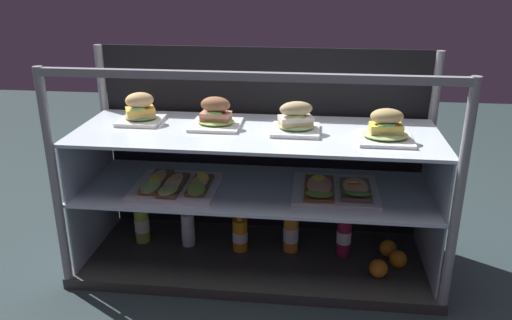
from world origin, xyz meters
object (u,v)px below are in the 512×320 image
(open_sandwich_tray_mid_right, at_px, (175,185))
(plated_roll_sandwich_mid_right, at_px, (386,130))
(juice_bottle_front_right_end, at_px, (291,231))
(juice_bottle_front_fourth, at_px, (344,236))
(orange_fruit_rolled_forward, at_px, (398,259))
(juice_bottle_back_right, at_px, (240,233))
(orange_fruit_beside_bottles, at_px, (388,248))
(juice_bottle_front_middle, at_px, (142,224))
(plated_roll_sandwich_near_right_corner, at_px, (140,111))
(juice_bottle_near_post, at_px, (188,229))
(open_sandwich_tray_mid_left, at_px, (336,189))
(plated_roll_sandwich_right_of_center, at_px, (216,116))
(plated_roll_sandwich_near_left_corner, at_px, (296,121))
(orange_fruit_near_left_post, at_px, (378,268))

(open_sandwich_tray_mid_right, bearing_deg, plated_roll_sandwich_mid_right, -0.48)
(juice_bottle_front_right_end, relative_size, juice_bottle_front_fourth, 1.07)
(plated_roll_sandwich_mid_right, bearing_deg, orange_fruit_rolled_forward, 18.17)
(juice_bottle_back_right, bearing_deg, orange_fruit_beside_bottles, 1.91)
(juice_bottle_front_middle, xyz_separation_m, orange_fruit_beside_bottles, (1.08, -0.00, -0.05))
(plated_roll_sandwich_mid_right, relative_size, juice_bottle_back_right, 1.00)
(plated_roll_sandwich_near_right_corner, height_order, juice_bottle_near_post, plated_roll_sandwich_near_right_corner)
(plated_roll_sandwich_near_right_corner, height_order, open_sandwich_tray_mid_left, plated_roll_sandwich_near_right_corner)
(juice_bottle_back_right, relative_size, juice_bottle_front_right_end, 0.88)
(plated_roll_sandwich_right_of_center, xyz_separation_m, juice_bottle_back_right, (0.09, -0.01, -0.52))
(plated_roll_sandwich_near_right_corner, height_order, juice_bottle_front_middle, plated_roll_sandwich_near_right_corner)
(juice_bottle_back_right, bearing_deg, juice_bottle_front_fourth, 1.69)
(plated_roll_sandwich_right_of_center, bearing_deg, juice_bottle_front_right_end, 3.00)
(open_sandwich_tray_mid_right, distance_m, orange_fruit_beside_bottles, 0.94)
(plated_roll_sandwich_right_of_center, bearing_deg, plated_roll_sandwich_near_left_corner, -6.39)
(plated_roll_sandwich_right_of_center, height_order, open_sandwich_tray_mid_right, plated_roll_sandwich_right_of_center)
(plated_roll_sandwich_right_of_center, height_order, juice_bottle_front_fourth, plated_roll_sandwich_right_of_center)
(orange_fruit_beside_bottles, bearing_deg, juice_bottle_front_middle, 179.82)
(juice_bottle_back_right, distance_m, orange_fruit_rolled_forward, 0.67)
(juice_bottle_front_fourth, bearing_deg, orange_fruit_rolled_forward, -18.47)
(open_sandwich_tray_mid_left, distance_m, juice_bottle_near_post, 0.68)
(open_sandwich_tray_mid_right, height_order, juice_bottle_back_right, open_sandwich_tray_mid_right)
(open_sandwich_tray_mid_left, distance_m, juice_bottle_front_fourth, 0.26)
(juice_bottle_back_right, relative_size, orange_fruit_near_left_post, 2.73)
(plated_roll_sandwich_near_right_corner, height_order, juice_bottle_front_fourth, plated_roll_sandwich_near_right_corner)
(juice_bottle_front_middle, height_order, juice_bottle_back_right, juice_bottle_back_right)
(juice_bottle_front_middle, distance_m, juice_bottle_near_post, 0.21)
(juice_bottle_front_middle, xyz_separation_m, juice_bottle_near_post, (0.21, -0.01, -0.01))
(plated_roll_sandwich_mid_right, height_order, open_sandwich_tray_mid_left, plated_roll_sandwich_mid_right)
(plated_roll_sandwich_mid_right, relative_size, orange_fruit_near_left_post, 2.72)
(plated_roll_sandwich_mid_right, distance_m, open_sandwich_tray_mid_right, 0.85)
(plated_roll_sandwich_right_of_center, relative_size, juice_bottle_front_right_end, 0.87)
(orange_fruit_rolled_forward, bearing_deg, open_sandwich_tray_mid_left, 179.52)
(plated_roll_sandwich_near_left_corner, relative_size, orange_fruit_beside_bottles, 2.59)
(plated_roll_sandwich_right_of_center, height_order, plated_roll_sandwich_near_left_corner, same)
(plated_roll_sandwich_near_right_corner, height_order, orange_fruit_rolled_forward, plated_roll_sandwich_near_right_corner)
(open_sandwich_tray_mid_right, xyz_separation_m, orange_fruit_near_left_post, (0.82, -0.06, -0.30))
(plated_roll_sandwich_mid_right, bearing_deg, plated_roll_sandwich_right_of_center, 171.32)
(orange_fruit_rolled_forward, bearing_deg, plated_roll_sandwich_near_left_corner, 176.01)
(plated_roll_sandwich_mid_right, distance_m, juice_bottle_front_middle, 1.14)
(open_sandwich_tray_mid_left, bearing_deg, orange_fruit_beside_bottles, 18.42)
(plated_roll_sandwich_near_right_corner, height_order, plated_roll_sandwich_right_of_center, plated_roll_sandwich_near_right_corner)
(juice_bottle_near_post, relative_size, orange_fruit_near_left_post, 2.67)
(plated_roll_sandwich_near_right_corner, relative_size, juice_bottle_back_right, 0.86)
(juice_bottle_front_middle, height_order, juice_bottle_front_right_end, juice_bottle_front_right_end)
(plated_roll_sandwich_near_right_corner, bearing_deg, plated_roll_sandwich_right_of_center, -3.77)
(plated_roll_sandwich_near_right_corner, relative_size, plated_roll_sandwich_right_of_center, 0.87)
(plated_roll_sandwich_mid_right, height_order, open_sandwich_tray_mid_right, plated_roll_sandwich_mid_right)
(plated_roll_sandwich_right_of_center, height_order, juice_bottle_front_right_end, plated_roll_sandwich_right_of_center)
(orange_fruit_near_left_post, bearing_deg, juice_bottle_back_right, 165.98)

